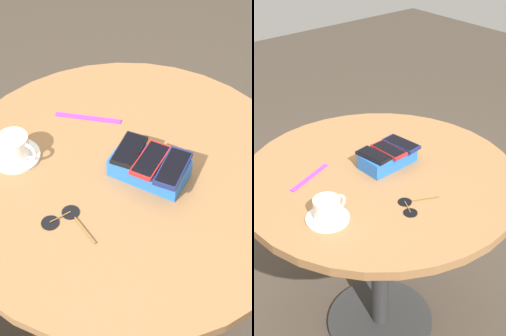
% 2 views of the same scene
% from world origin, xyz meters
% --- Properties ---
extents(ground_plane, '(8.00, 8.00, 0.00)m').
position_xyz_m(ground_plane, '(0.00, 0.00, 0.00)').
color(ground_plane, '#42382D').
extents(round_table, '(0.96, 0.96, 0.76)m').
position_xyz_m(round_table, '(0.00, 0.00, 0.62)').
color(round_table, '#2D2D2D').
rests_on(round_table, ground_plane).
extents(phone_box, '(0.20, 0.11, 0.05)m').
position_xyz_m(phone_box, '(-0.06, -0.02, 0.78)').
color(phone_box, blue).
rests_on(phone_box, round_table).
extents(phone_navy, '(0.07, 0.14, 0.01)m').
position_xyz_m(phone_navy, '(-0.12, -0.03, 0.82)').
color(phone_navy, navy).
rests_on(phone_navy, phone_box).
extents(phone_red, '(0.07, 0.13, 0.01)m').
position_xyz_m(phone_red, '(-0.06, -0.02, 0.82)').
color(phone_red, red).
rests_on(phone_red, phone_box).
extents(phone_black, '(0.07, 0.13, 0.01)m').
position_xyz_m(phone_black, '(0.01, -0.03, 0.82)').
color(phone_black, black).
rests_on(phone_black, phone_box).
extents(saucer, '(0.13, 0.13, 0.01)m').
position_xyz_m(saucer, '(0.29, 0.10, 0.76)').
color(saucer, white).
rests_on(saucer, round_table).
extents(coffee_cup, '(0.11, 0.08, 0.07)m').
position_xyz_m(coffee_cup, '(0.28, 0.10, 0.80)').
color(coffee_cup, white).
rests_on(coffee_cup, saucer).
extents(lanyard_strap, '(0.19, 0.08, 0.00)m').
position_xyz_m(lanyard_strap, '(0.20, -0.13, 0.76)').
color(lanyard_strap, purple).
rests_on(lanyard_strap, round_table).
extents(sunglasses, '(0.15, 0.10, 0.01)m').
position_xyz_m(sunglasses, '(0.06, 0.21, 0.76)').
color(sunglasses, black).
rests_on(sunglasses, round_table).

